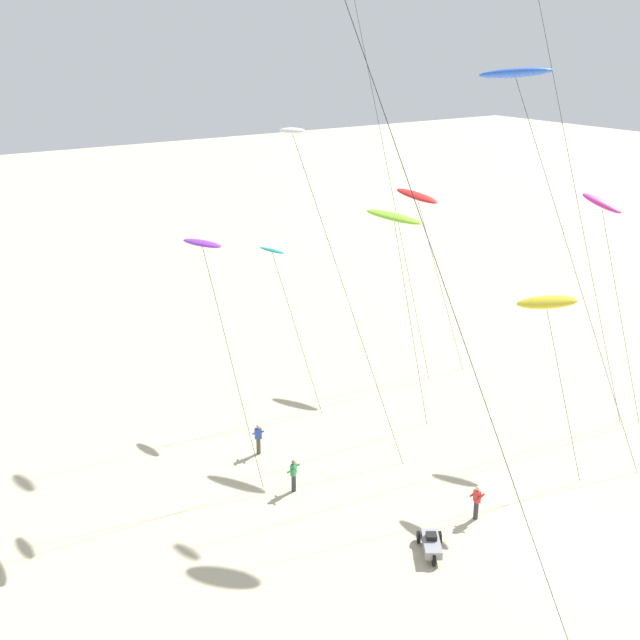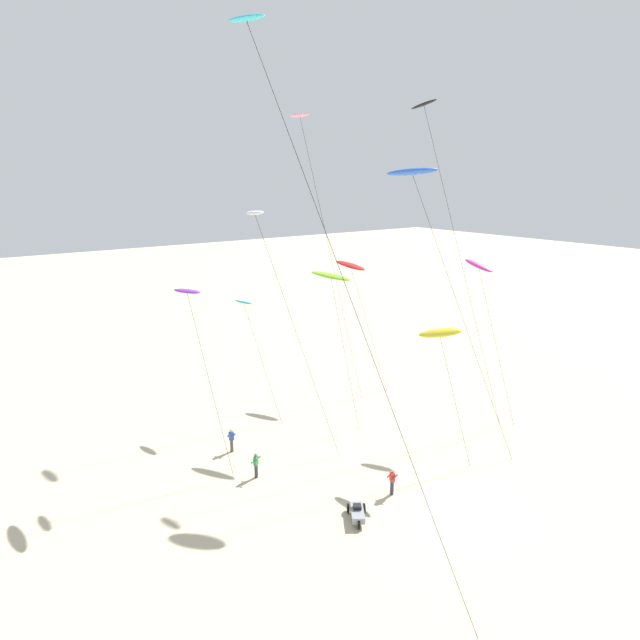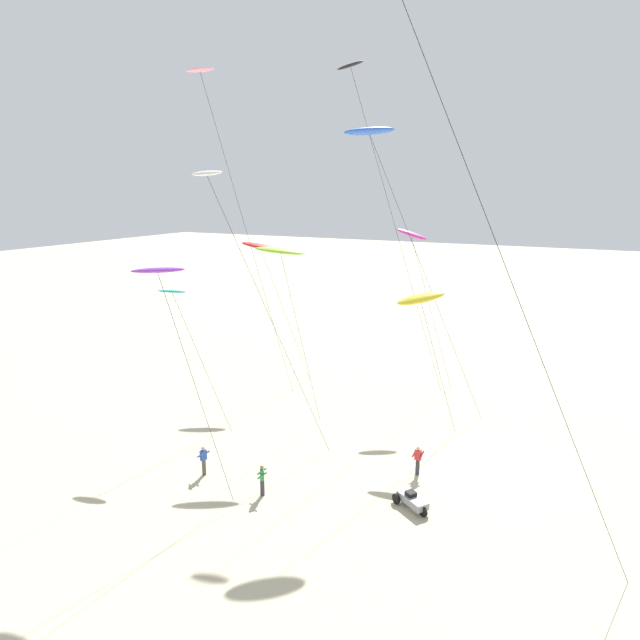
# 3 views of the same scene
# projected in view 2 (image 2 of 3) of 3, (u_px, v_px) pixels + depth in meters

# --- Properties ---
(ground_plane) EXTENTS (260.00, 260.00, 0.00)m
(ground_plane) POSITION_uv_depth(u_px,v_px,m) (466.00, 512.00, 31.63)
(ground_plane) COLOR beige
(kite_cyan) EXTENTS (4.75, 11.39, 24.76)m
(kite_cyan) POSITION_uv_depth(u_px,v_px,m) (254.00, 38.00, 22.50)
(kite_cyan) COLOR #33BFE0
(kite_cyan) RESTS_ON ground
(kite_lime) EXTENTS (2.08, 4.02, 11.82)m
(kite_lime) POSITION_uv_depth(u_px,v_px,m) (331.00, 277.00, 40.45)
(kite_lime) COLOR #8CD833
(kite_lime) RESTS_ON ground
(kite_white) EXTENTS (2.93, 7.20, 16.31)m
(kite_white) POSITION_uv_depth(u_px,v_px,m) (256.00, 217.00, 37.29)
(kite_white) COLOR white
(kite_white) RESTS_ON ground
(kite_yellow) EXTENTS (1.97, 3.91, 9.40)m
(kite_yellow) POSITION_uv_depth(u_px,v_px,m) (440.00, 333.00, 35.74)
(kite_yellow) COLOR yellow
(kite_yellow) RESTS_ON ground
(kite_magenta) EXTENTS (1.92, 4.50, 12.56)m
(kite_magenta) POSITION_uv_depth(u_px,v_px,m) (479.00, 267.00, 41.43)
(kite_magenta) COLOR #D8339E
(kite_magenta) RESTS_ON ground
(kite_black) EXTENTS (3.45, 7.72, 23.91)m
(kite_black) POSITION_uv_depth(u_px,v_px,m) (427.00, 116.00, 40.45)
(kite_black) COLOR black
(kite_black) RESTS_ON ground
(kite_red) EXTENTS (2.33, 5.15, 11.38)m
(kite_red) POSITION_uv_depth(u_px,v_px,m) (351.00, 266.00, 48.63)
(kite_red) COLOR red
(kite_red) RESTS_ON ground
(kite_teal) EXTENTS (1.72, 4.15, 9.26)m
(kite_teal) POSITION_uv_depth(u_px,v_px,m) (244.00, 304.00, 42.51)
(kite_teal) COLOR teal
(kite_teal) RESTS_ON ground
(kite_pink) EXTENTS (2.79, 6.83, 23.40)m
(kite_pink) POSITION_uv_depth(u_px,v_px,m) (302.00, 123.00, 45.17)
(kite_pink) COLOR pink
(kite_pink) RESTS_ON ground
(kite_blue) EXTENTS (4.54, 9.05, 19.16)m
(kite_blue) POSITION_uv_depth(u_px,v_px,m) (413.00, 173.00, 36.87)
(kite_blue) COLOR blue
(kite_blue) RESTS_ON ground
(kite_purple) EXTENTS (1.73, 4.40, 11.86)m
(kite_purple) POSITION_uv_depth(u_px,v_px,m) (187.00, 292.00, 34.14)
(kite_purple) COLOR purple
(kite_purple) RESTS_ON ground
(kite_flyer_nearest) EXTENTS (0.72, 0.71, 1.67)m
(kite_flyer_nearest) POSITION_uv_depth(u_px,v_px,m) (256.00, 465.00, 35.03)
(kite_flyer_nearest) COLOR #33333D
(kite_flyer_nearest) RESTS_ON ground
(kite_flyer_middle) EXTENTS (0.63, 0.61, 1.67)m
(kite_flyer_middle) POSITION_uv_depth(u_px,v_px,m) (232.00, 440.00, 38.33)
(kite_flyer_middle) COLOR #4C4738
(kite_flyer_middle) RESTS_ON ground
(kite_flyer_furthest) EXTENTS (0.60, 0.63, 1.67)m
(kite_flyer_furthest) POSITION_uv_depth(u_px,v_px,m) (392.00, 481.00, 33.14)
(kite_flyer_furthest) COLOR #33333D
(kite_flyer_furthest) RESTS_ON ground
(beach_buggy) EXTENTS (1.75, 2.01, 0.82)m
(beach_buggy) POSITION_uv_depth(u_px,v_px,m) (357.00, 512.00, 30.85)
(beach_buggy) COLOR gray
(beach_buggy) RESTS_ON ground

